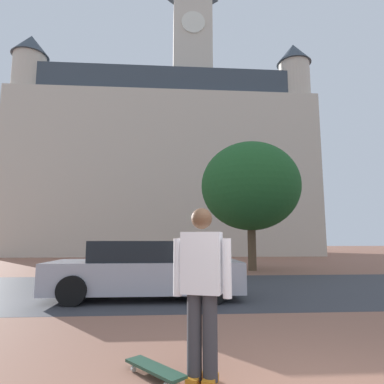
# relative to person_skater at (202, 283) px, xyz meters

# --- Properties ---
(ground_plane) EXTENTS (120.00, 120.00, 0.00)m
(ground_plane) POSITION_rel_person_skater_xyz_m (0.88, 8.74, -0.96)
(ground_plane) COLOR #93604C
(street_asphalt_strip) EXTENTS (120.00, 6.73, 0.00)m
(street_asphalt_strip) POSITION_rel_person_skater_xyz_m (0.88, 6.41, -0.96)
(street_asphalt_strip) COLOR #38383D
(street_asphalt_strip) RESTS_ON ground_plane
(landmark_building) EXTENTS (27.50, 13.84, 31.21)m
(landmark_building) POSITION_rel_person_skater_xyz_m (-0.49, 30.42, 7.86)
(landmark_building) COLOR beige
(landmark_building) RESTS_ON ground_plane
(person_skater) EXTENTS (0.58, 0.38, 1.73)m
(person_skater) POSITION_rel_person_skater_xyz_m (0.00, 0.00, 0.00)
(person_skater) COLOR #333338
(person_skater) RESTS_ON ground_plane
(skateboard) EXTENTS (0.66, 0.75, 0.11)m
(skateboard) POSITION_rel_person_skater_xyz_m (-0.48, 0.19, -0.88)
(skateboard) COLOR #274A38
(skateboard) RESTS_ON ground_plane
(car_silver) EXTENTS (4.58, 2.06, 1.37)m
(car_silver) POSITION_rel_person_skater_xyz_m (-0.88, 4.93, -0.30)
(car_silver) COLOR #B2B2BC
(car_silver) RESTS_ON ground_plane
(tree_curb_far) EXTENTS (4.65, 4.65, 6.01)m
(tree_curb_far) POSITION_rel_person_skater_xyz_m (3.53, 11.83, 2.94)
(tree_curb_far) COLOR brown
(tree_curb_far) RESTS_ON ground_plane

